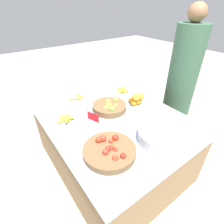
# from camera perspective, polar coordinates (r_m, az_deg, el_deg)

# --- Properties ---
(ground_plane) EXTENTS (12.00, 12.00, 0.00)m
(ground_plane) POSITION_cam_1_polar(r_m,az_deg,el_deg) (2.12, 0.00, -15.83)
(ground_plane) COLOR #ADA599
(market_table) EXTENTS (1.52, 1.19, 0.64)m
(market_table) POSITION_cam_1_polar(r_m,az_deg,el_deg) (1.89, 0.00, -9.43)
(market_table) COLOR olive
(market_table) RESTS_ON ground_plane
(lime_bowl) EXTENTS (0.34, 0.34, 0.10)m
(lime_bowl) POSITION_cam_1_polar(r_m,az_deg,el_deg) (1.78, -0.73, 1.71)
(lime_bowl) COLOR brown
(lime_bowl) RESTS_ON market_table
(tomato_basket) EXTENTS (0.39, 0.39, 0.10)m
(tomato_basket) POSITION_cam_1_polar(r_m,az_deg,el_deg) (1.30, -0.79, -12.41)
(tomato_basket) COLOR brown
(tomato_basket) RESTS_ON market_table
(orange_pile) EXTENTS (0.16, 0.15, 0.14)m
(orange_pile) POSITION_cam_1_polar(r_m,az_deg,el_deg) (1.87, 8.07, 4.17)
(orange_pile) COLOR orange
(orange_pile) RESTS_ON market_table
(metal_bowl) EXTENTS (0.38, 0.38, 0.09)m
(metal_bowl) POSITION_cam_1_polar(r_m,az_deg,el_deg) (1.45, 16.08, -7.57)
(metal_bowl) COLOR silver
(metal_bowl) RESTS_ON market_table
(price_sign) EXTENTS (0.13, 0.05, 0.08)m
(price_sign) POSITION_cam_1_polar(r_m,az_deg,el_deg) (1.62, -6.21, -1.63)
(price_sign) COLOR red
(price_sign) RESTS_ON market_table
(banana_bunch_front_center) EXTENTS (0.15, 0.17, 0.06)m
(banana_bunch_front_center) POSITION_cam_1_polar(r_m,az_deg,el_deg) (2.14, 3.48, 7.11)
(banana_bunch_front_center) COLOR gold
(banana_bunch_front_center) RESTS_ON market_table
(banana_bunch_front_left) EXTENTS (0.15, 0.20, 0.04)m
(banana_bunch_front_left) POSITION_cam_1_polar(r_m,az_deg,el_deg) (2.03, -10.85, 4.82)
(banana_bunch_front_left) COLOR gold
(banana_bunch_front_left) RESTS_ON market_table
(banana_bunch_back_center) EXTENTS (0.17, 0.17, 0.06)m
(banana_bunch_back_center) POSITION_cam_1_polar(r_m,az_deg,el_deg) (1.68, -14.68, -2.07)
(banana_bunch_back_center) COLOR gold
(banana_bunch_back_center) RESTS_ON market_table
(vendor_person) EXTENTS (0.33, 0.33, 1.58)m
(vendor_person) POSITION_cam_1_polar(r_m,az_deg,el_deg) (2.28, 21.48, 8.23)
(vendor_person) COLOR #385B42
(vendor_person) RESTS_ON ground_plane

